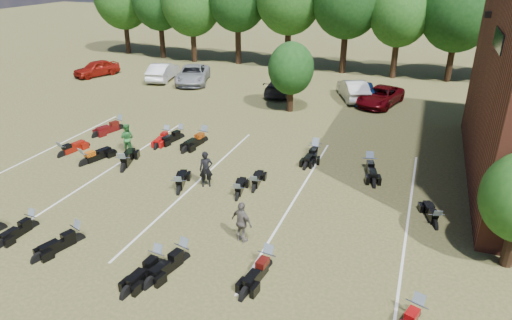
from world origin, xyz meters
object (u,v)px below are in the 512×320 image
at_px(motorcycle_3, 158,267).
at_px(motorcycle_7, 63,156).
at_px(person_green, 127,138).
at_px(motorcycle_14, 120,129).
at_px(car_4, 365,93).
at_px(person_grey, 242,222).
at_px(car_0, 97,68).
at_px(person_black, 206,169).

relative_size(motorcycle_3, motorcycle_7, 1.02).
distance_m(person_green, motorcycle_7, 3.70).
bearing_deg(motorcycle_14, car_4, 58.09).
xyz_separation_m(person_grey, motorcycle_7, (-12.55, 4.19, -0.86)).
relative_size(person_green, person_grey, 0.99).
height_order(car_0, motorcycle_14, car_0).
xyz_separation_m(car_0, person_grey, (22.89, -20.33, 0.14)).
bearing_deg(motorcycle_7, motorcycle_14, -84.11).
xyz_separation_m(person_black, motorcycle_14, (-8.80, 5.21, -0.89)).
xyz_separation_m(person_black, person_grey, (3.39, -3.76, -0.03)).
relative_size(person_grey, motorcycle_7, 0.78).
xyz_separation_m(person_green, person_grey, (9.42, -5.98, 0.01)).
distance_m(car_0, motorcycle_14, 15.62).
xyz_separation_m(car_0, person_green, (13.47, -14.36, 0.13)).
xyz_separation_m(motorcycle_3, motorcycle_14, (-9.97, 11.56, 0.00)).
bearing_deg(car_4, motorcycle_14, -152.69).
xyz_separation_m(car_0, motorcycle_3, (20.67, -22.92, -0.72)).
bearing_deg(person_black, person_green, 132.55).
bearing_deg(person_grey, car_0, -20.21).
bearing_deg(person_green, motorcycle_3, 122.78).
distance_m(car_4, motorcycle_3, 23.62).
relative_size(car_0, motorcycle_3, 1.86).
distance_m(motorcycle_3, motorcycle_14, 15.27).
distance_m(car_0, person_grey, 30.62).
xyz_separation_m(car_4, person_green, (-11.12, -14.72, 0.13)).
distance_m(person_green, person_grey, 11.16).
height_order(motorcycle_7, motorcycle_14, motorcycle_14).
bearing_deg(car_0, car_4, 23.07).
bearing_deg(motorcycle_7, person_black, -172.57).
bearing_deg(person_grey, motorcycle_3, 70.78).
bearing_deg(person_grey, person_black, -26.56).
height_order(person_grey, motorcycle_14, person_grey).
bearing_deg(motorcycle_14, person_grey, -18.42).
height_order(car_4, person_black, person_black).
bearing_deg(person_grey, motorcycle_14, -14.94).
height_order(car_0, person_black, person_black).
bearing_deg(person_green, person_grey, 140.32).
bearing_deg(car_0, person_grey, -19.39).
relative_size(car_4, person_grey, 2.44).
distance_m(car_0, motorcycle_7, 19.19).
distance_m(car_0, motorcycle_3, 30.87).
height_order(person_green, motorcycle_14, person_green).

